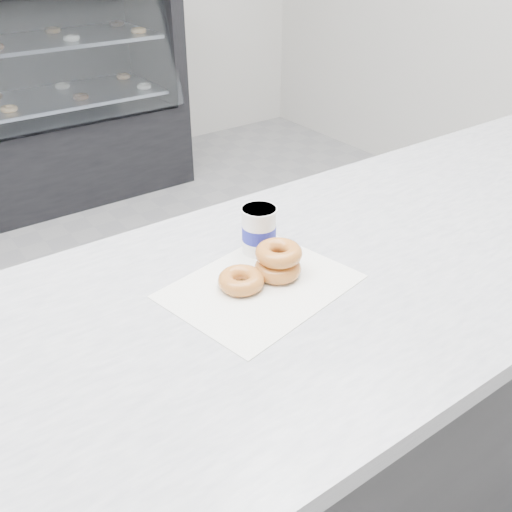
{
  "coord_description": "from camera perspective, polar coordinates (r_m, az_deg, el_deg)",
  "views": [
    {
      "loc": [
        -0.5,
        -1.3,
        1.51
      ],
      "look_at": [
        0.04,
        -0.55,
        0.96
      ],
      "focal_mm": 40.0,
      "sensor_mm": 36.0,
      "label": 1
    }
  ],
  "objects": [
    {
      "name": "coffee_cup",
      "position": [
        1.17,
        0.3,
        2.62
      ],
      "size": [
        0.09,
        0.09,
        0.1
      ],
      "rotation": [
        0.0,
        0.0,
        0.34
      ],
      "color": "white",
      "rests_on": "counter"
    },
    {
      "name": "ground",
      "position": [
        2.05,
        -10.41,
        -17.02
      ],
      "size": [
        5.0,
        5.0,
        0.0
      ],
      "primitive_type": "plane",
      "color": "#959597",
      "rests_on": "ground"
    },
    {
      "name": "wax_paper",
      "position": [
        1.09,
        0.47,
        -3.04
      ],
      "size": [
        0.38,
        0.32,
        0.0
      ],
      "primitive_type": "cube",
      "rotation": [
        0.0,
        0.0,
        0.19
      ],
      "color": "silver",
      "rests_on": "counter"
    },
    {
      "name": "donut_single",
      "position": [
        1.08,
        -1.5,
        -2.44
      ],
      "size": [
        0.11,
        0.11,
        0.03
      ],
      "primitive_type": "torus",
      "rotation": [
        0.0,
        0.0,
        0.35
      ],
      "color": "#D08839",
      "rests_on": "wax_paper"
    },
    {
      "name": "donut_stack",
      "position": [
        1.1,
        2.23,
        -0.47
      ],
      "size": [
        0.11,
        0.11,
        0.06
      ],
      "color": "#D08839",
      "rests_on": "wax_paper"
    },
    {
      "name": "counter",
      "position": [
        1.36,
        -0.15,
        -19.97
      ],
      "size": [
        3.06,
        0.76,
        0.9
      ],
      "color": "#333335",
      "rests_on": "ground"
    }
  ]
}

